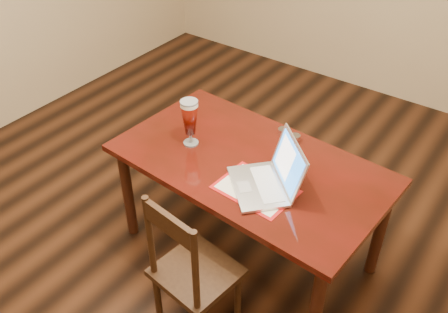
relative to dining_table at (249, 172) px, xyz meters
The scene contains 3 objects.
ground 0.68m from the dining_table, 161.19° to the right, with size 5.00×5.00×0.00m, color black.
dining_table is the anchor object (origin of this frame).
dining_chair 0.65m from the dining_table, 83.22° to the right, with size 0.43×0.41×0.91m.
Camera 1 is at (1.40, -1.76, 2.39)m, focal length 40.00 mm.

